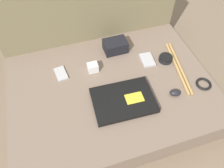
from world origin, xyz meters
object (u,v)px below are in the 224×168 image
Objects in this scene: laptop at (123,100)px; phone_black at (61,74)px; phone_silver at (147,60)px; speaker_puck at (166,59)px; charger_brick at (93,67)px; computer_mouse at (175,93)px; camera_pouch at (115,46)px.

phone_black is (-0.27, 0.28, -0.01)m from laptop.
speaker_puck is at bearing -12.89° from phone_silver.
laptop reaches higher than phone_silver.
laptop is at bearing -130.19° from phone_silver.
computer_mouse is at bearing -39.04° from charger_brick.
camera_pouch is at bearing 7.44° from phone_black.
computer_mouse is at bearing -5.89° from laptop.
laptop is at bearing -102.05° from camera_pouch.
phone_silver is at bearing -12.66° from phone_black.
phone_black is 0.37m from camera_pouch.
speaker_puck is at bearing -14.78° from phone_black.
laptop is at bearing -149.20° from speaker_puck.
phone_black is (-0.54, 0.32, -0.01)m from computer_mouse.
computer_mouse is 0.28m from phone_silver.
phone_silver is (-0.04, 0.27, -0.01)m from computer_mouse.
computer_mouse is 0.47m from charger_brick.
phone_silver is at bearing -42.53° from camera_pouch.
charger_brick is (-0.17, -0.12, -0.01)m from camera_pouch.
phone_silver is 0.51m from phone_black.
phone_black is 0.18m from charger_brick.
phone_silver is 1.98× the size of charger_brick.
camera_pouch reaches higher than phone_silver.
laptop is 2.30× the size of camera_pouch.
computer_mouse is at bearing -37.70° from phone_black.
charger_brick is at bearing -145.60° from camera_pouch.
camera_pouch is at bearing 134.12° from computer_mouse.
laptop is 4.04× the size of speaker_puck.
speaker_puck is at bearing 33.41° from laptop.
speaker_puck is 1.37× the size of charger_brick.
camera_pouch reaches higher than phone_black.
phone_silver is 0.33m from charger_brick.
charger_brick is (-0.43, 0.06, 0.01)m from speaker_puck.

